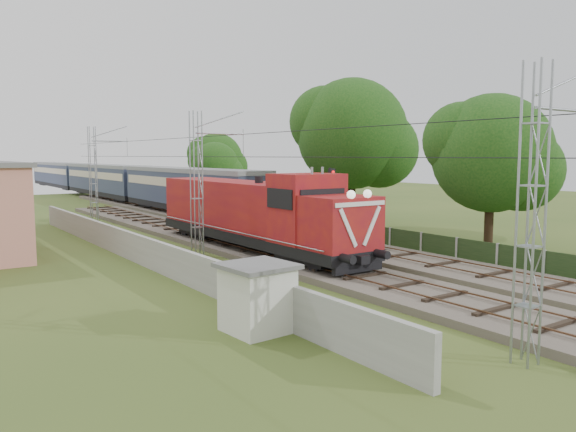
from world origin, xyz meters
TOP-DOWN VIEW (x-y plane):
  - ground at (0.00, 0.00)m, footprint 140.00×140.00m
  - track_main at (0.00, 7.00)m, footprint 4.20×70.00m
  - track_side at (5.00, 20.00)m, footprint 4.20×80.00m
  - catenary at (-2.95, 12.00)m, footprint 3.31×70.00m
  - boundary_wall at (-6.50, 12.00)m, footprint 0.25×40.00m
  - fence at (8.00, 3.00)m, footprint 0.12×32.00m
  - locomotive at (0.00, 10.81)m, footprint 3.18×18.16m
  - coach_rake at (5.00, 55.11)m, footprint 3.28×73.11m
  - signal_post at (3.06, 7.70)m, footprint 0.54×0.42m
  - relay_hut at (-7.40, -1.49)m, footprint 2.26×2.26m
  - tree_a at (10.83, 3.01)m, footprint 6.95×6.62m
  - tree_b at (12.00, 16.06)m, footprint 8.78×8.37m
  - tree_c at (11.41, 37.48)m, footprint 5.42×5.16m
  - tree_d at (13.68, 41.44)m, footprint 6.30×6.00m

SIDE VIEW (x-z plane):
  - ground at x=0.00m, z-range 0.00..0.00m
  - track_main at x=0.00m, z-range -0.04..0.41m
  - track_side at x=5.00m, z-range -0.04..0.41m
  - fence at x=8.00m, z-range 0.00..1.20m
  - boundary_wall at x=-6.50m, z-range 0.00..1.50m
  - relay_hut at x=-7.40m, z-range 0.01..2.20m
  - locomotive at x=0.00m, z-range 0.04..4.66m
  - coach_rake at x=5.00m, z-range 0.79..4.58m
  - signal_post at x=3.06m, z-range 0.92..5.83m
  - catenary at x=-2.95m, z-range 0.05..8.05m
  - tree_c at x=11.41m, z-range 0.87..7.90m
  - tree_d at x=13.68m, z-range 1.01..9.17m
  - tree_a at x=10.83m, z-range 1.12..10.13m
  - tree_b at x=12.00m, z-range 1.41..12.80m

